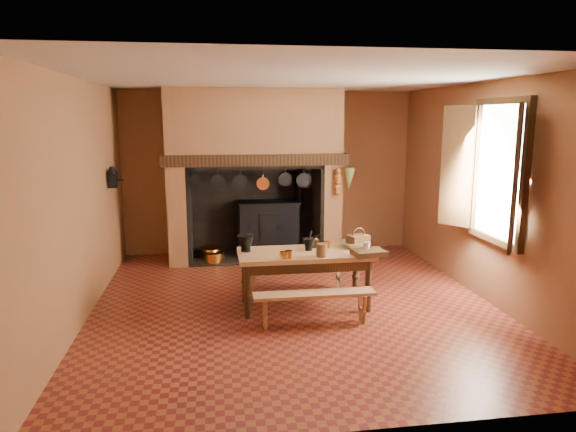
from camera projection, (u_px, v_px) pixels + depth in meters
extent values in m
plane|color=brown|center=(294.00, 304.00, 6.56)|extent=(5.50, 5.50, 0.00)
plane|color=silver|center=(294.00, 78.00, 6.03)|extent=(5.50, 5.50, 0.00)
cube|color=brown|center=(269.00, 172.00, 8.97)|extent=(5.00, 0.02, 2.80)
cube|color=brown|center=(81.00, 200.00, 5.94)|extent=(0.02, 5.50, 2.80)
cube|color=brown|center=(484.00, 191.00, 6.66)|extent=(0.02, 5.50, 2.80)
cube|color=brown|center=(355.00, 253.00, 3.63)|extent=(5.00, 0.02, 2.80)
cube|color=brown|center=(177.00, 177.00, 8.31)|extent=(0.30, 0.90, 2.80)
cube|color=brown|center=(328.00, 174.00, 8.67)|extent=(0.30, 0.90, 2.80)
cube|color=brown|center=(253.00, 127.00, 8.34)|extent=(2.20, 0.90, 1.20)
cube|color=black|center=(256.00, 160.00, 8.05)|extent=(2.95, 0.22, 0.18)
cube|color=black|center=(252.00, 207.00, 9.01)|extent=(2.20, 0.06, 1.60)
cube|color=black|center=(255.00, 257.00, 8.75)|extent=(2.20, 0.90, 0.02)
cube|color=black|center=(268.00, 229.00, 8.85)|extent=(1.00, 0.50, 0.90)
cube|color=black|center=(268.00, 203.00, 8.74)|extent=(1.04, 0.54, 0.04)
cube|color=black|center=(270.00, 227.00, 8.58)|extent=(0.35, 0.02, 0.45)
cylinder|color=black|center=(300.00, 183.00, 8.78)|extent=(0.10, 0.10, 0.70)
cylinder|color=orange|center=(261.00, 227.00, 8.54)|extent=(0.03, 0.03, 0.03)
cylinder|color=orange|center=(279.00, 227.00, 8.58)|extent=(0.03, 0.03, 0.03)
cylinder|color=orange|center=(211.00, 253.00, 8.63)|extent=(0.40, 0.40, 0.20)
cylinder|color=orange|center=(214.00, 258.00, 8.39)|extent=(0.34, 0.34, 0.18)
cube|color=black|center=(199.00, 253.00, 8.70)|extent=(0.18, 0.18, 0.16)
cone|color=#515F2D|center=(349.00, 179.00, 8.21)|extent=(0.20, 0.20, 0.35)
cube|color=white|center=(501.00, 172.00, 6.21)|extent=(0.02, 1.00, 1.60)
cube|color=#3D2913|center=(504.00, 101.00, 6.05)|extent=(0.08, 1.16, 0.08)
cube|color=#3D2913|center=(493.00, 239.00, 6.37)|extent=(0.08, 1.16, 0.08)
cube|color=#3D2913|center=(516.00, 178.00, 5.52)|extent=(0.29, 0.39, 1.60)
cube|color=#3D2913|center=(457.00, 167.00, 6.84)|extent=(0.29, 0.39, 1.60)
cube|color=black|center=(113.00, 180.00, 7.45)|extent=(0.12, 0.12, 0.22)
cone|color=black|center=(112.00, 170.00, 7.42)|extent=(0.16, 0.16, 0.10)
cylinder|color=black|center=(119.00, 180.00, 7.46)|extent=(0.12, 0.02, 0.02)
cube|color=#A2784A|center=(305.00, 254.00, 6.34)|extent=(1.65, 0.73, 0.06)
cube|color=#3D2913|center=(305.00, 261.00, 6.36)|extent=(1.54, 0.62, 0.13)
cylinder|color=#3D2913|center=(248.00, 292.00, 6.04)|extent=(0.08, 0.08, 0.66)
cylinder|color=#3D2913|center=(368.00, 286.00, 6.25)|extent=(0.08, 0.08, 0.66)
cylinder|color=#3D2913|center=(245.00, 277.00, 6.57)|extent=(0.08, 0.08, 0.66)
cylinder|color=#3D2913|center=(356.00, 272.00, 6.78)|extent=(0.08, 0.08, 0.66)
cube|color=#A2784A|center=(314.00, 294.00, 5.82)|extent=(1.39, 0.24, 0.03)
cube|color=#A2784A|center=(297.00, 264.00, 6.95)|extent=(1.45, 0.25, 0.04)
cylinder|color=black|center=(246.00, 250.00, 6.34)|extent=(0.12, 0.12, 0.04)
cone|color=black|center=(246.00, 242.00, 6.32)|extent=(0.21, 0.21, 0.17)
cylinder|color=black|center=(248.00, 230.00, 6.30)|extent=(0.08, 0.04, 0.17)
cylinder|color=black|center=(309.00, 249.00, 6.40)|extent=(0.09, 0.09, 0.03)
cone|color=black|center=(309.00, 243.00, 6.38)|extent=(0.15, 0.15, 0.12)
cylinder|color=black|center=(310.00, 235.00, 6.37)|extent=(0.06, 0.03, 0.12)
cube|color=#3D2913|center=(314.00, 243.00, 6.54)|extent=(0.11, 0.11, 0.10)
cylinder|color=orange|center=(314.00, 238.00, 6.53)|extent=(0.08, 0.08, 0.03)
cylinder|color=black|center=(318.00, 236.00, 6.53)|extent=(0.09, 0.02, 0.03)
cylinder|color=orange|center=(289.00, 255.00, 6.01)|extent=(0.11, 0.11, 0.10)
cylinder|color=orange|center=(327.00, 245.00, 6.51)|extent=(0.10, 0.10, 0.09)
imported|color=#B3AE89|center=(354.00, 244.00, 6.55)|extent=(0.37, 0.37, 0.08)
cylinder|color=brown|center=(322.00, 250.00, 6.09)|extent=(0.15, 0.15, 0.16)
cylinder|color=beige|center=(367.00, 248.00, 6.24)|extent=(0.10, 0.10, 0.14)
cube|color=#4A2E16|center=(358.00, 241.00, 6.59)|extent=(0.31, 0.27, 0.14)
torus|color=#4A2E16|center=(358.00, 235.00, 6.58)|extent=(0.20, 0.09, 0.21)
cube|color=#3D2913|center=(369.00, 253.00, 6.16)|extent=(0.42, 0.32, 0.07)
imported|color=orange|center=(284.00, 255.00, 6.01)|extent=(0.12, 0.12, 0.09)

